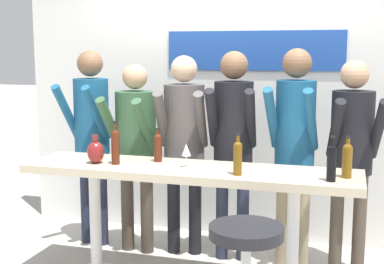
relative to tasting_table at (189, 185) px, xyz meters
name	(u,v)px	position (x,y,z in m)	size (l,w,h in m)	color
back_wall	(228,100)	(0.00, 1.27, 0.52)	(4.09, 0.12, 2.61)	silver
tasting_table	(189,185)	(0.00, 0.00, 0.00)	(2.49, 0.58, 0.93)	beige
person_far_left	(91,124)	(-1.11, 0.62, 0.34)	(0.40, 0.54, 1.78)	#23283D
person_left	(135,137)	(-0.65, 0.56, 0.24)	(0.45, 0.55, 1.66)	#473D33
person_center_left	(184,132)	(-0.23, 0.63, 0.30)	(0.46, 0.58, 1.74)	black
person_center	(233,131)	(0.20, 0.61, 0.33)	(0.43, 0.56, 1.77)	#23283D
person_center_right	(295,132)	(0.71, 0.60, 0.35)	(0.41, 0.55, 1.79)	gray
person_right	(352,142)	(1.15, 0.62, 0.28)	(0.46, 0.57, 1.71)	#473D33
wine_bottle_0	(347,159)	(1.12, -0.01, 0.27)	(0.07, 0.07, 0.29)	brown
wine_bottle_1	(332,161)	(1.02, -0.14, 0.27)	(0.06, 0.06, 0.30)	black
wine_bottle_2	(238,156)	(0.40, -0.14, 0.27)	(0.06, 0.06, 0.29)	brown
wine_bottle_3	(158,146)	(-0.29, 0.13, 0.26)	(0.06, 0.06, 0.26)	#4C1E0F
wine_bottle_4	(115,145)	(-0.56, -0.06, 0.29)	(0.06, 0.06, 0.33)	#4C1E0F
wine_glass_0	(186,151)	(-0.02, -0.01, 0.26)	(0.07, 0.07, 0.18)	silver
decorative_vase	(96,152)	(-0.72, -0.07, 0.23)	(0.13, 0.13, 0.22)	maroon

